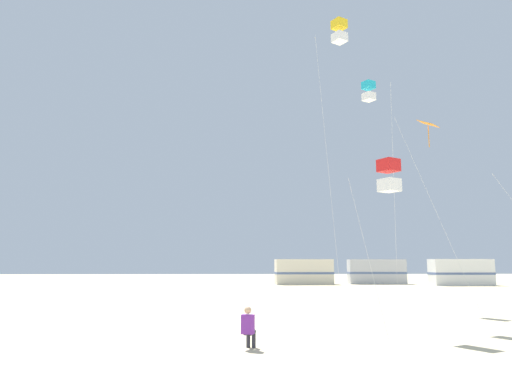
{
  "coord_description": "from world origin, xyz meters",
  "views": [
    {
      "loc": [
        0.63,
        -6.41,
        2.35
      ],
      "look_at": [
        1.41,
        12.66,
        5.19
      ],
      "focal_mm": 33.6,
      "sensor_mm": 36.0,
      "label": 1
    }
  ],
  "objects_px": {
    "kite_box_gold": "(339,32)",
    "rv_van_cream": "(304,272)",
    "kite_box_cyan": "(369,92)",
    "rv_van_white": "(461,272)",
    "kite_flyer_standing": "(249,326)",
    "kite_box_scarlet": "(389,176)",
    "kite_diamond_orange": "(429,131)",
    "rv_van_silver": "(376,272)"
  },
  "relations": [
    {
      "from": "rv_van_silver",
      "to": "rv_van_white",
      "type": "distance_m",
      "value": 8.99
    },
    {
      "from": "kite_flyer_standing",
      "to": "rv_van_cream",
      "type": "relative_size",
      "value": 0.18
    },
    {
      "from": "kite_box_cyan",
      "to": "rv_van_cream",
      "type": "bearing_deg",
      "value": 90.1
    },
    {
      "from": "kite_diamond_orange",
      "to": "rv_van_cream",
      "type": "height_order",
      "value": "kite_diamond_orange"
    },
    {
      "from": "kite_flyer_standing",
      "to": "rv_van_white",
      "type": "relative_size",
      "value": 0.18
    },
    {
      "from": "rv_van_cream",
      "to": "kite_diamond_orange",
      "type": "bearing_deg",
      "value": -88.91
    },
    {
      "from": "kite_flyer_standing",
      "to": "rv_van_white",
      "type": "height_order",
      "value": "rv_van_white"
    },
    {
      "from": "kite_diamond_orange",
      "to": "kite_box_cyan",
      "type": "height_order",
      "value": "kite_box_cyan"
    },
    {
      "from": "kite_box_cyan",
      "to": "kite_diamond_orange",
      "type": "bearing_deg",
      "value": -64.62
    },
    {
      "from": "kite_box_cyan",
      "to": "rv_van_silver",
      "type": "relative_size",
      "value": 1.96
    },
    {
      "from": "kite_box_gold",
      "to": "kite_box_scarlet",
      "type": "distance_m",
      "value": 10.19
    },
    {
      "from": "kite_flyer_standing",
      "to": "rv_van_cream",
      "type": "xyz_separation_m",
      "value": [
        7.27,
        40.69,
        0.78
      ]
    },
    {
      "from": "kite_box_scarlet",
      "to": "rv_van_white",
      "type": "bearing_deg",
      "value": 61.7
    },
    {
      "from": "kite_diamond_orange",
      "to": "rv_van_silver",
      "type": "bearing_deg",
      "value": 78.43
    },
    {
      "from": "kite_diamond_orange",
      "to": "kite_box_cyan",
      "type": "relative_size",
      "value": 0.73
    },
    {
      "from": "kite_flyer_standing",
      "to": "rv_van_cream",
      "type": "height_order",
      "value": "rv_van_cream"
    },
    {
      "from": "kite_diamond_orange",
      "to": "rv_van_white",
      "type": "xyz_separation_m",
      "value": [
        14.76,
        28.78,
        -7.45
      ]
    },
    {
      "from": "kite_box_gold",
      "to": "rv_van_cream",
      "type": "distance_m",
      "value": 34.66
    },
    {
      "from": "kite_box_gold",
      "to": "rv_van_cream",
      "type": "height_order",
      "value": "kite_box_gold"
    },
    {
      "from": "kite_flyer_standing",
      "to": "kite_diamond_orange",
      "type": "xyz_separation_m",
      "value": [
        9.14,
        8.94,
        8.23
      ]
    },
    {
      "from": "kite_box_cyan",
      "to": "rv_van_white",
      "type": "xyz_separation_m",
      "value": [
        16.58,
        24.95,
        -10.87
      ]
    },
    {
      "from": "rv_van_silver",
      "to": "rv_van_cream",
      "type": "bearing_deg",
      "value": -169.82
    },
    {
      "from": "kite_box_scarlet",
      "to": "rv_van_white",
      "type": "relative_size",
      "value": 0.92
    },
    {
      "from": "kite_box_cyan",
      "to": "rv_van_cream",
      "type": "distance_m",
      "value": 29.96
    },
    {
      "from": "kite_flyer_standing",
      "to": "rv_van_white",
      "type": "xyz_separation_m",
      "value": [
        23.9,
        37.71,
        0.78
      ]
    },
    {
      "from": "rv_van_white",
      "to": "rv_van_cream",
      "type": "bearing_deg",
      "value": 170.33
    },
    {
      "from": "kite_box_gold",
      "to": "kite_box_scarlet",
      "type": "height_order",
      "value": "kite_box_gold"
    },
    {
      "from": "kite_box_gold",
      "to": "rv_van_white",
      "type": "height_order",
      "value": "kite_box_gold"
    },
    {
      "from": "kite_box_gold",
      "to": "rv_van_silver",
      "type": "bearing_deg",
      "value": 71.47
    },
    {
      "from": "kite_diamond_orange",
      "to": "rv_van_silver",
      "type": "height_order",
      "value": "kite_diamond_orange"
    },
    {
      "from": "rv_van_cream",
      "to": "kite_flyer_standing",
      "type": "bearing_deg",
      "value": -102.41
    },
    {
      "from": "kite_flyer_standing",
      "to": "kite_diamond_orange",
      "type": "height_order",
      "value": "kite_diamond_orange"
    },
    {
      "from": "kite_box_gold",
      "to": "kite_box_scarlet",
      "type": "xyz_separation_m",
      "value": [
        0.26,
        -5.88,
        -8.32
      ]
    },
    {
      "from": "kite_diamond_orange",
      "to": "kite_flyer_standing",
      "type": "bearing_deg",
      "value": -135.64
    },
    {
      "from": "kite_box_scarlet",
      "to": "rv_van_silver",
      "type": "height_order",
      "value": "kite_box_scarlet"
    },
    {
      "from": "kite_diamond_orange",
      "to": "kite_box_scarlet",
      "type": "bearing_deg",
      "value": -123.13
    },
    {
      "from": "kite_flyer_standing",
      "to": "kite_box_cyan",
      "type": "height_order",
      "value": "kite_box_cyan"
    },
    {
      "from": "kite_flyer_standing",
      "to": "kite_box_scarlet",
      "type": "height_order",
      "value": "kite_box_scarlet"
    },
    {
      "from": "kite_flyer_standing",
      "to": "rv_van_silver",
      "type": "bearing_deg",
      "value": -93.82
    },
    {
      "from": "kite_box_gold",
      "to": "kite_box_scarlet",
      "type": "relative_size",
      "value": 2.4
    },
    {
      "from": "rv_van_silver",
      "to": "rv_van_white",
      "type": "xyz_separation_m",
      "value": [
        8.06,
        -3.99,
        0.0
      ]
    },
    {
      "from": "kite_box_cyan",
      "to": "rv_van_white",
      "type": "distance_m",
      "value": 31.87
    }
  ]
}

